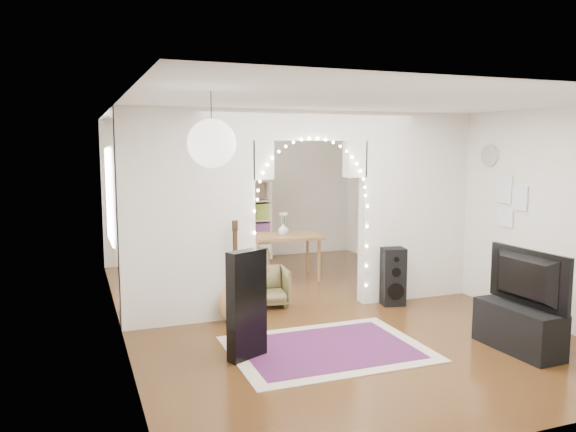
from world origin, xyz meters
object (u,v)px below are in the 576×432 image
object	(u,v)px
acoustic_guitar	(236,285)
floor_speaker	(393,277)
bookcase	(232,221)
media_console	(518,328)
dining_table	(284,239)
dining_chair_right	(267,287)
dining_chair_left	(254,263)

from	to	relation	value
acoustic_guitar	floor_speaker	bearing A→B (deg)	-14.54
bookcase	media_console	bearing A→B (deg)	-87.64
acoustic_guitar	bookcase	distance (m)	3.89
media_console	dining_table	xyz separation A→B (m)	(-1.22, 4.05, 0.43)
media_console	dining_table	distance (m)	4.25
bookcase	dining_chair_right	distance (m)	3.21
dining_chair_left	acoustic_guitar	bearing A→B (deg)	-97.78
dining_chair_right	floor_speaker	bearing A→B (deg)	-11.84
dining_chair_left	dining_chair_right	distance (m)	1.76
bookcase	dining_table	xyz separation A→B (m)	(0.42, -1.75, -0.10)
bookcase	dining_table	world-z (taller)	bookcase
acoustic_guitar	dining_chair_right	size ratio (longest dim) A/B	1.89
media_console	bookcase	bearing A→B (deg)	103.59
media_console	dining_table	size ratio (longest dim) A/B	0.79
acoustic_guitar	dining_chair_left	size ratio (longest dim) A/B	2.12
floor_speaker	bookcase	distance (m)	3.99
media_console	dining_chair_left	world-z (taller)	media_console
bookcase	acoustic_guitar	bearing A→B (deg)	-118.10
floor_speaker	media_console	bearing A→B (deg)	-67.68
dining_table	acoustic_guitar	bearing A→B (deg)	-119.47
acoustic_guitar	dining_table	xyz separation A→B (m)	(1.40, 2.00, 0.20)
acoustic_guitar	dining_chair_left	bearing A→B (deg)	52.67
acoustic_guitar	dining_chair_left	xyz separation A→B (m)	(0.98, 2.32, -0.25)
media_console	dining_chair_left	distance (m)	4.67
dining_table	floor_speaker	bearing A→B (deg)	-60.54
media_console	bookcase	distance (m)	6.05
acoustic_guitar	floor_speaker	distance (m)	2.29
dining_chair_left	dining_chair_right	xyz separation A→B (m)	(-0.36, -1.72, 0.03)
bookcase	dining_chair_left	bearing A→B (deg)	-103.54
acoustic_guitar	dining_chair_right	xyz separation A→B (m)	(0.62, 0.60, -0.22)
bookcase	dining_chair_left	size ratio (longest dim) A/B	3.00
floor_speaker	dining_chair_right	bearing A→B (deg)	173.26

